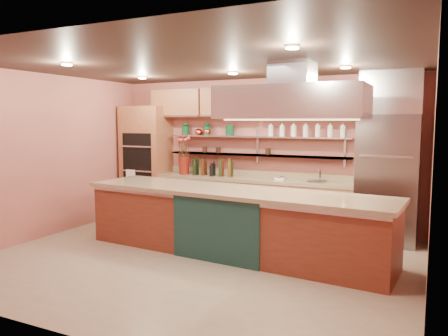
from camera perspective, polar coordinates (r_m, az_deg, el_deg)
The scene contains 21 objects.
floor at distance 6.47m, azimuth -3.39°, elevation -11.91°, with size 6.00×5.00×0.02m, color gray.
ceiling at distance 6.21m, azimuth -3.56°, elevation 13.58°, with size 6.00×5.00×0.02m, color black.
wall_back at distance 8.45m, azimuth 4.80°, elevation 2.09°, with size 6.00×0.04×2.80m, color #A75A4F.
wall_front at distance 4.20m, azimuth -20.31°, elevation -2.43°, with size 6.00×0.04×2.80m, color #A75A4F.
wall_left at distance 8.08m, azimuth -22.42°, elevation 1.45°, with size 0.04×5.00×2.80m, color #A75A4F.
wall_right at distance 5.41m, azimuth 25.52°, elevation -0.79°, with size 0.04×5.00×2.80m, color #A75A4F.
oven_stack at distance 9.35m, azimuth -10.11°, elevation 0.87°, with size 0.95×0.64×2.30m, color #985837.
refrigerator at distance 7.61m, azimuth 20.56°, elevation -1.39°, with size 0.95×0.72×2.10m, color slate.
back_counter at distance 8.31m, azimuth 3.68°, elevation -4.48°, with size 3.84×0.64×0.93m, color tan.
wall_shelf_lower at distance 8.35m, azimuth 4.16°, elevation 1.70°, with size 3.60×0.26×0.03m, color silver.
wall_shelf_upper at distance 8.33m, azimuth 4.18°, elevation 4.10°, with size 3.60×0.26×0.03m, color silver.
upper_cabinets at distance 8.27m, azimuth 4.41°, elevation 8.59°, with size 4.60×0.36×0.55m, color #985837.
range_hood at distance 6.13m, azimuth 8.91°, elevation 8.45°, with size 2.00×1.00×0.45m, color silver.
ceiling_downlights at distance 6.38m, azimuth -2.66°, elevation 13.11°, with size 4.00×2.80×0.02m, color #FFE5A5.
island at distance 6.62m, azimuth 1.11°, elevation -7.01°, with size 4.70×1.02×0.98m, color brown.
flower_vase at distance 8.82m, azimuth -5.23°, elevation 0.35°, with size 0.20×0.20×0.36m, color maroon.
oil_bottle_cluster at distance 8.51m, azimuth -1.50°, elevation -0.09°, with size 0.88×0.25×0.28m, color black.
kitchen_scale at distance 7.99m, azimuth 7.36°, elevation -1.21°, with size 0.17×0.13×0.10m, color white.
bar_faucet at distance 7.89m, azimuth 12.44°, elevation -0.94°, with size 0.03×0.03×0.22m, color silver.
copper_kettle at distance 8.86m, azimuth -3.35°, elevation 4.74°, with size 0.16×0.16×0.13m, color #CF492F.
green_canister at distance 8.54m, azimuth 0.77°, elevation 4.94°, with size 0.17×0.17×0.20m, color #0D3F20.
Camera 1 is at (2.99, -5.38, 2.00)m, focal length 35.00 mm.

